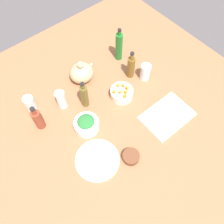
% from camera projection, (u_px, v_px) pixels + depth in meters
% --- Properties ---
extents(tabletop, '(1.90, 1.90, 0.03)m').
position_uv_depth(tabletop, '(112.00, 117.00, 1.48)').
color(tabletop, '#976140').
rests_on(tabletop, ground).
extents(cutting_board, '(0.31, 0.22, 0.01)m').
position_uv_depth(cutting_board, '(167.00, 116.00, 1.46)').
color(cutting_board, silver).
rests_on(cutting_board, tabletop).
extents(plate_tofu, '(0.25, 0.25, 0.01)m').
position_uv_depth(plate_tofu, '(97.00, 160.00, 1.32)').
color(plate_tofu, white).
rests_on(plate_tofu, tabletop).
extents(bowl_greens, '(0.15, 0.15, 0.06)m').
position_uv_depth(bowl_greens, '(87.00, 125.00, 1.40)').
color(bowl_greens, white).
rests_on(bowl_greens, tabletop).
extents(bowl_carrots, '(0.15, 0.15, 0.06)m').
position_uv_depth(bowl_carrots, '(122.00, 93.00, 1.52)').
color(bowl_carrots, white).
rests_on(bowl_carrots, tabletop).
extents(bowl_small_side, '(0.10, 0.10, 0.04)m').
position_uv_depth(bowl_small_side, '(131.00, 157.00, 1.31)').
color(bowl_small_side, brown).
rests_on(bowl_small_side, tabletop).
extents(teapot, '(0.18, 0.15, 0.16)m').
position_uv_depth(teapot, '(82.00, 73.00, 1.56)').
color(teapot, tan).
rests_on(teapot, tabletop).
extents(bottle_0, '(0.05, 0.05, 0.26)m').
position_uv_depth(bottle_0, '(119.00, 46.00, 1.62)').
color(bottle_0, '#1D6F27').
rests_on(bottle_0, tabletop).
extents(bottle_1, '(0.05, 0.05, 0.22)m').
position_uv_depth(bottle_1, '(84.00, 96.00, 1.44)').
color(bottle_1, brown).
rests_on(bottle_1, tabletop).
extents(bottle_2, '(0.05, 0.05, 0.22)m').
position_uv_depth(bottle_2, '(131.00, 67.00, 1.56)').
color(bottle_2, brown).
rests_on(bottle_2, tabletop).
extents(bottle_3, '(0.06, 0.06, 0.20)m').
position_uv_depth(bottle_3, '(38.00, 119.00, 1.36)').
color(bottle_3, brown).
rests_on(bottle_3, tabletop).
extents(drinking_glass_0, '(0.06, 0.06, 0.14)m').
position_uv_depth(drinking_glass_0, '(61.00, 100.00, 1.45)').
color(drinking_glass_0, white).
rests_on(drinking_glass_0, tabletop).
extents(drinking_glass_1, '(0.07, 0.07, 0.12)m').
position_uv_depth(drinking_glass_1, '(145.00, 72.00, 1.57)').
color(drinking_glass_1, white).
rests_on(drinking_glass_1, tabletop).
extents(drinking_glass_2, '(0.06, 0.06, 0.11)m').
position_uv_depth(drinking_glass_2, '(30.00, 103.00, 1.45)').
color(drinking_glass_2, white).
rests_on(drinking_glass_2, tabletop).
extents(carrot_cube_0, '(0.02, 0.02, 0.02)m').
position_uv_depth(carrot_cube_0, '(126.00, 92.00, 1.47)').
color(carrot_cube_0, orange).
rests_on(carrot_cube_0, bowl_carrots).
extents(carrot_cube_1, '(0.02, 0.02, 0.02)m').
position_uv_depth(carrot_cube_1, '(127.00, 88.00, 1.49)').
color(carrot_cube_1, orange).
rests_on(carrot_cube_1, bowl_carrots).
extents(carrot_cube_2, '(0.02, 0.02, 0.02)m').
position_uv_depth(carrot_cube_2, '(120.00, 92.00, 1.47)').
color(carrot_cube_2, orange).
rests_on(carrot_cube_2, bowl_carrots).
extents(carrot_cube_3, '(0.03, 0.03, 0.02)m').
position_uv_depth(carrot_cube_3, '(123.00, 86.00, 1.50)').
color(carrot_cube_3, orange).
rests_on(carrot_cube_3, bowl_carrots).
extents(carrot_cube_4, '(0.02, 0.02, 0.02)m').
position_uv_depth(carrot_cube_4, '(118.00, 85.00, 1.50)').
color(carrot_cube_4, orange).
rests_on(carrot_cube_4, bowl_carrots).
extents(carrot_cube_5, '(0.02, 0.02, 0.02)m').
position_uv_depth(carrot_cube_5, '(114.00, 92.00, 1.47)').
color(carrot_cube_5, orange).
rests_on(carrot_cube_5, bowl_carrots).
extents(carrot_cube_6, '(0.02, 0.02, 0.02)m').
position_uv_depth(carrot_cube_6, '(125.00, 96.00, 1.46)').
color(carrot_cube_6, orange).
rests_on(carrot_cube_6, bowl_carrots).
extents(chopped_greens_mound, '(0.12, 0.12, 0.03)m').
position_uv_depth(chopped_greens_mound, '(86.00, 121.00, 1.36)').
color(chopped_greens_mound, '#297233').
rests_on(chopped_greens_mound, bowl_greens).
extents(tofu_cube_0, '(0.03, 0.03, 0.02)m').
position_uv_depth(tofu_cube_0, '(95.00, 168.00, 1.28)').
color(tofu_cube_0, '#EFEFCB').
rests_on(tofu_cube_0, plate_tofu).
extents(tofu_cube_1, '(0.03, 0.03, 0.02)m').
position_uv_depth(tofu_cube_1, '(91.00, 162.00, 1.30)').
color(tofu_cube_1, white).
rests_on(tofu_cube_1, plate_tofu).
extents(tofu_cube_2, '(0.03, 0.03, 0.02)m').
position_uv_depth(tofu_cube_2, '(99.00, 159.00, 1.31)').
color(tofu_cube_2, '#F6E1CC').
rests_on(tofu_cube_2, plate_tofu).
extents(tofu_cube_3, '(0.03, 0.03, 0.02)m').
position_uv_depth(tofu_cube_3, '(95.00, 150.00, 1.33)').
color(tofu_cube_3, '#EFE7C9').
rests_on(tofu_cube_3, plate_tofu).
extents(tofu_cube_4, '(0.03, 0.03, 0.02)m').
position_uv_depth(tofu_cube_4, '(102.00, 152.00, 1.33)').
color(tofu_cube_4, white).
rests_on(tofu_cube_4, plate_tofu).
extents(tofu_cube_5, '(0.03, 0.03, 0.02)m').
position_uv_depth(tofu_cube_5, '(105.00, 165.00, 1.29)').
color(tofu_cube_5, white).
rests_on(tofu_cube_5, plate_tofu).
extents(dumpling_0, '(0.06, 0.06, 0.02)m').
position_uv_depth(dumpling_0, '(157.00, 111.00, 1.46)').
color(dumpling_0, beige).
rests_on(dumpling_0, cutting_board).
extents(dumpling_1, '(0.07, 0.07, 0.02)m').
position_uv_depth(dumpling_1, '(164.00, 106.00, 1.48)').
color(dumpling_1, beige).
rests_on(dumpling_1, cutting_board).
extents(dumpling_2, '(0.06, 0.07, 0.02)m').
position_uv_depth(dumpling_2, '(170.00, 113.00, 1.45)').
color(dumpling_2, beige).
rests_on(dumpling_2, cutting_board).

